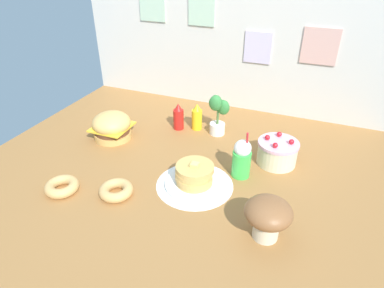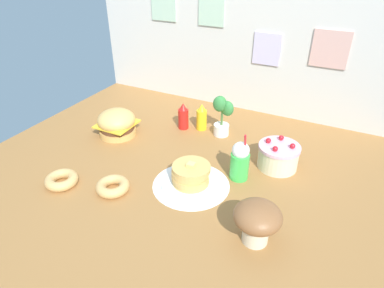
# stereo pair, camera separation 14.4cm
# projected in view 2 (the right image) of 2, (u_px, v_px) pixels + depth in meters

# --- Properties ---
(ground_plane) EXTENTS (2.47, 2.11, 0.02)m
(ground_plane) POSITION_uv_depth(u_px,v_px,m) (174.00, 172.00, 2.04)
(ground_plane) COLOR #9E6B38
(back_wall) EXTENTS (2.47, 0.04, 0.98)m
(back_wall) POSITION_uv_depth(u_px,v_px,m) (238.00, 47.00, 2.58)
(back_wall) COLOR beige
(back_wall) RESTS_ON ground_plane
(doily_mat) EXTENTS (0.44, 0.44, 0.00)m
(doily_mat) POSITION_uv_depth(u_px,v_px,m) (191.00, 185.00, 1.91)
(doily_mat) COLOR white
(doily_mat) RESTS_ON ground_plane
(burger) EXTENTS (0.27, 0.27, 0.19)m
(burger) POSITION_uv_depth(u_px,v_px,m) (117.00, 123.00, 2.38)
(burger) COLOR #DBA859
(burger) RESTS_ON ground_plane
(pancake_stack) EXTENTS (0.34, 0.34, 0.15)m
(pancake_stack) POSITION_uv_depth(u_px,v_px,m) (191.00, 177.00, 1.89)
(pancake_stack) COLOR white
(pancake_stack) RESTS_ON doily_mat
(layer_cake) EXTENTS (0.25, 0.25, 0.18)m
(layer_cake) POSITION_uv_depth(u_px,v_px,m) (278.00, 156.00, 2.03)
(layer_cake) COLOR beige
(layer_cake) RESTS_ON ground_plane
(ketchup_bottle) EXTENTS (0.08, 0.08, 0.20)m
(ketchup_bottle) POSITION_uv_depth(u_px,v_px,m) (183.00, 117.00, 2.46)
(ketchup_bottle) COLOR red
(ketchup_bottle) RESTS_ON ground_plane
(mustard_bottle) EXTENTS (0.08, 0.08, 0.20)m
(mustard_bottle) POSITION_uv_depth(u_px,v_px,m) (202.00, 118.00, 2.45)
(mustard_bottle) COLOR yellow
(mustard_bottle) RESTS_ON ground_plane
(cream_soda_cup) EXTENTS (0.11, 0.11, 0.30)m
(cream_soda_cup) POSITION_uv_depth(u_px,v_px,m) (240.00, 161.00, 1.92)
(cream_soda_cup) COLOR green
(cream_soda_cup) RESTS_ON ground_plane
(donut_pink_glaze) EXTENTS (0.19, 0.19, 0.06)m
(donut_pink_glaze) POSITION_uv_depth(u_px,v_px,m) (62.00, 180.00, 1.91)
(donut_pink_glaze) COLOR tan
(donut_pink_glaze) RESTS_ON ground_plane
(donut_chocolate) EXTENTS (0.19, 0.19, 0.06)m
(donut_chocolate) POSITION_uv_depth(u_px,v_px,m) (113.00, 186.00, 1.86)
(donut_chocolate) COLOR tan
(donut_chocolate) RESTS_ON ground_plane
(potted_plant) EXTENTS (0.15, 0.12, 0.31)m
(potted_plant) POSITION_uv_depth(u_px,v_px,m) (222.00, 114.00, 2.34)
(potted_plant) COLOR white
(potted_plant) RESTS_ON ground_plane
(mushroom_stool) EXTENTS (0.22, 0.22, 0.21)m
(mushroom_stool) POSITION_uv_depth(u_px,v_px,m) (257.00, 220.00, 1.49)
(mushroom_stool) COLOR beige
(mushroom_stool) RESTS_ON ground_plane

